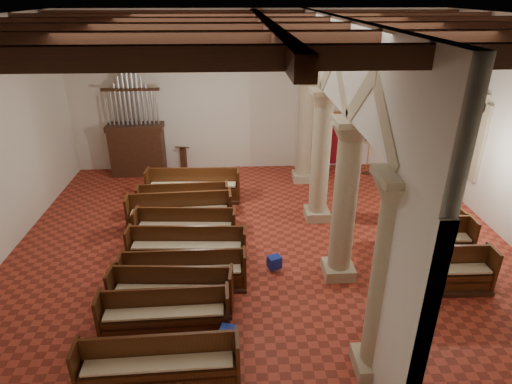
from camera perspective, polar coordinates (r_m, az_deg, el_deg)
The scene contains 30 objects.
floor at distance 12.25m, azimuth 0.97°, elevation -7.05°, with size 14.00×14.00×0.00m, color #9F3322.
ceiling at distance 10.37m, azimuth 1.23°, elevation 22.23°, with size 14.00×14.00×0.00m, color black.
wall_back at distance 16.73m, azimuth -0.37°, elevation 13.02°, with size 14.00×0.02×6.00m, color white.
wall_front at distance 5.65m, azimuth 5.42°, elevation -13.82°, with size 14.00×0.02×6.00m, color white.
ceiling_beams at distance 10.38m, azimuth 1.22°, elevation 21.24°, with size 13.80×11.80×0.30m, color #3E2113, non-canonical shape.
arcade at distance 11.05m, azimuth 10.59°, elevation 9.16°, with size 0.90×11.90×6.00m.
window_right_b at distance 15.59m, azimuth 27.05°, elevation 6.28°, with size 0.03×1.00×2.20m, color #2E6850.
window_back at distance 17.83m, azimuth 16.18°, elevation 10.17°, with size 1.00×0.03×2.20m, color #2E6850.
pipe_organ at distance 17.07m, azimuth -15.64°, elevation 6.67°, with size 2.10×0.85×4.40m.
lectern at distance 17.06m, azimuth -9.61°, elevation 4.08°, with size 0.52×0.54×1.17m.
dossal_curtain at distance 17.63m, azimuth 11.19°, elevation 7.01°, with size 1.80×0.07×2.17m.
processional_banner at distance 17.19m, azimuth 14.74°, elevation 4.89°, with size 0.52×0.67×2.41m.
hymnal_box_a at distance 9.12m, azimuth -3.70°, elevation -18.39°, with size 0.32×0.26×0.32m, color navy.
hymnal_box_b at distance 9.87m, azimuth -5.99°, elevation -14.44°, with size 0.33×0.27×0.33m, color #164098.
hymnal_box_c at distance 11.09m, azimuth 2.46°, elevation -9.32°, with size 0.32×0.26×0.32m, color navy.
tube_heater_a at distance 9.35m, azimuth -16.83°, elevation -19.23°, with size 0.09×0.09×0.94m, color white.
tube_heater_b at distance 8.83m, azimuth -10.58°, elevation -21.61°, with size 0.10×0.10×0.96m, color white.
nave_pew_0 at distance 8.56m, azimuth -12.71°, elevation -22.16°, with size 2.92×0.76×1.01m.
nave_pew_1 at distance 9.52m, azimuth -12.00°, elevation -16.21°, with size 2.71×0.73×0.99m.
nave_pew_2 at distance 10.03m, azimuth -11.11°, elevation -13.52°, with size 2.76×0.87×1.04m.
nave_pew_3 at distance 10.62m, azimuth -9.55°, elevation -11.07°, with size 2.99×0.67×0.97m.
nave_pew_4 at distance 11.50m, azimuth -9.12°, elevation -7.82°, with size 3.13×0.84×1.00m.
nave_pew_5 at distance 12.43m, azimuth -9.33°, elevation -5.15°, with size 2.89×0.84×1.00m.
nave_pew_6 at distance 13.14m, azimuth -10.05°, elevation -3.25°, with size 3.14×0.89×1.10m.
nave_pew_7 at distance 13.93m, azimuth -9.62°, elevation -1.63°, with size 2.90×0.79×1.00m.
nave_pew_8 at distance 14.75m, azimuth -8.31°, elevation 0.22°, with size 3.17×0.87×1.12m.
aisle_pew_0 at distance 11.39m, azimuth 24.17°, elevation -10.13°, with size 2.07×0.76×1.10m.
aisle_pew_1 at distance 12.54m, azimuth 22.79°, elevation -6.36°, with size 1.90×0.84×1.14m.
aisle_pew_2 at distance 13.13m, azimuth 21.75°, elevation -4.99°, with size 2.03×0.77×0.98m.
aisle_pew_3 at distance 14.12m, azimuth 20.57°, elevation -2.67°, with size 1.89×0.73×0.95m.
Camera 1 is at (-0.74, -10.33, 6.55)m, focal length 30.00 mm.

